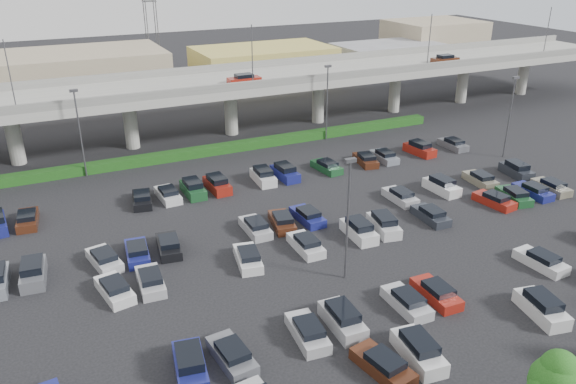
{
  "coord_description": "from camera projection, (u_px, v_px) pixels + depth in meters",
  "views": [
    {
      "loc": [
        -20.89,
        -41.13,
        24.6
      ],
      "look_at": [
        1.34,
        5.54,
        2.0
      ],
      "focal_mm": 35.0,
      "sensor_mm": 36.0,
      "label": 1
    }
  ],
  "objects": [
    {
      "name": "parked_cars",
      "position": [
        306.0,
        249.0,
        48.59
      ],
      "size": [
        63.05,
        41.62,
        1.67
      ],
      "color": "#482213",
      "rests_on": "ground"
    },
    {
      "name": "distant_buildings",
      "position": [
        213.0,
        67.0,
        106.62
      ],
      "size": [
        138.0,
        24.0,
        9.0
      ],
      "color": "gray",
      "rests_on": "ground"
    },
    {
      "name": "light_poles",
      "position": [
        250.0,
        173.0,
        49.64
      ],
      "size": [
        66.9,
        48.38,
        10.3
      ],
      "color": "#47474C",
      "rests_on": "ground"
    },
    {
      "name": "hedge",
      "position": [
        214.0,
        150.0,
        72.57
      ],
      "size": [
        66.0,
        1.6,
        1.1
      ],
      "primitive_type": "cube",
      "color": "#123E12",
      "rests_on": "ground"
    },
    {
      "name": "ground",
      "position": [
        301.0,
        236.0,
        52.11
      ],
      "size": [
        280.0,
        280.0,
        0.0
      ],
      "primitive_type": "plane",
      "color": "black"
    },
    {
      "name": "overpass",
      "position": [
        193.0,
        90.0,
        75.66
      ],
      "size": [
        150.0,
        13.0,
        15.8
      ],
      "color": "gray",
      "rests_on": "ground"
    }
  ]
}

